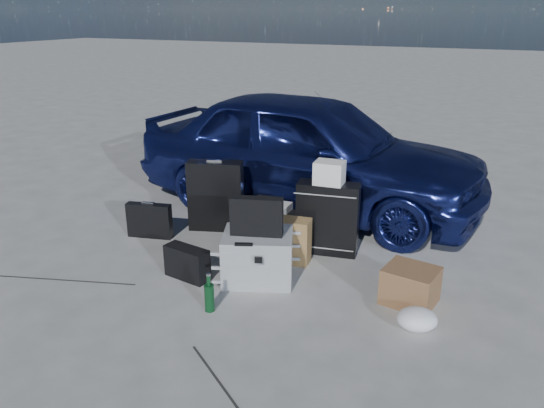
# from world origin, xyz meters

# --- Properties ---
(ground) EXTENTS (60.00, 60.00, 0.00)m
(ground) POSITION_xyz_m (0.00, 0.00, 0.00)
(ground) COLOR #B4B4AF
(ground) RESTS_ON ground
(car) EXTENTS (3.92, 1.74, 1.31)m
(car) POSITION_xyz_m (-0.07, 2.10, 0.66)
(car) COLOR navy
(car) RESTS_ON ground
(pelican_case) EXTENTS (0.69, 0.64, 0.41)m
(pelican_case) POSITION_xyz_m (0.20, 0.30, 0.20)
(pelican_case) COLOR #989A9C
(pelican_case) RESTS_ON ground
(laptop_bag) EXTENTS (0.43, 0.23, 0.32)m
(laptop_bag) POSITION_xyz_m (0.20, 0.29, 0.57)
(laptop_bag) COLOR black
(laptop_bag) RESTS_ON pelican_case
(briefcase) EXTENTS (0.45, 0.20, 0.35)m
(briefcase) POSITION_xyz_m (-1.16, 0.63, 0.17)
(briefcase) COLOR black
(briefcase) RESTS_ON ground
(suitcase_left) EXTENTS (0.58, 0.37, 0.71)m
(suitcase_left) POSITION_xyz_m (-0.67, 1.09, 0.36)
(suitcase_left) COLOR black
(suitcase_left) RESTS_ON ground
(suitcase_right) EXTENTS (0.58, 0.30, 0.67)m
(suitcase_right) POSITION_xyz_m (0.54, 1.04, 0.33)
(suitcase_right) COLOR black
(suitcase_right) RESTS_ON ground
(white_carton) EXTENTS (0.27, 0.23, 0.20)m
(white_carton) POSITION_xyz_m (0.54, 1.04, 0.77)
(white_carton) COLOR white
(white_carton) RESTS_ON suitcase_right
(duffel_bag) EXTENTS (0.66, 0.29, 0.33)m
(duffel_bag) POSITION_xyz_m (-0.06, 1.01, 0.16)
(duffel_bag) COLOR black
(duffel_bag) RESTS_ON ground
(flat_box_white) EXTENTS (0.41, 0.32, 0.07)m
(flat_box_white) POSITION_xyz_m (-0.05, 0.99, 0.36)
(flat_box_white) COLOR white
(flat_box_white) RESTS_ON duffel_bag
(flat_box_black) EXTENTS (0.26, 0.20, 0.05)m
(flat_box_black) POSITION_xyz_m (-0.05, 1.00, 0.42)
(flat_box_black) COLOR black
(flat_box_black) RESTS_ON flat_box_white
(kraft_bag) EXTENTS (0.33, 0.22, 0.41)m
(kraft_bag) POSITION_xyz_m (0.33, 0.72, 0.20)
(kraft_bag) COLOR #A58248
(kraft_bag) RESTS_ON ground
(cardboard_box) EXTENTS (0.43, 0.39, 0.29)m
(cardboard_box) POSITION_xyz_m (1.43, 0.46, 0.14)
(cardboard_box) COLOR brown
(cardboard_box) RESTS_ON ground
(plastic_bag) EXTENTS (0.37, 0.34, 0.16)m
(plastic_bag) POSITION_xyz_m (1.55, 0.11, 0.08)
(plastic_bag) COLOR white
(plastic_bag) RESTS_ON ground
(messenger_bag) EXTENTS (0.41, 0.20, 0.28)m
(messenger_bag) POSITION_xyz_m (-0.34, 0.06, 0.14)
(messenger_bag) COLOR black
(messenger_bag) RESTS_ON ground
(green_bottle) EXTENTS (0.09, 0.09, 0.30)m
(green_bottle) POSITION_xyz_m (0.10, -0.30, 0.15)
(green_bottle) COLOR #0B3416
(green_bottle) RESTS_ON ground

